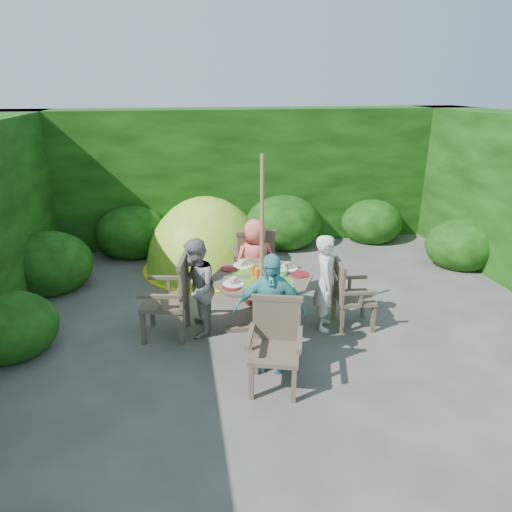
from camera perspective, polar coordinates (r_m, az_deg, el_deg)
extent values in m
plane|color=#46433F|center=(5.78, 5.10, -9.72)|extent=(60.00, 60.00, 0.00)
cube|color=black|center=(9.06, -1.17, 10.08)|extent=(9.00, 1.00, 2.50)
cylinder|color=#40362A|center=(5.70, 0.70, -6.15)|extent=(0.12, 0.12, 0.69)
cube|color=#40362A|center=(5.85, 0.68, -8.91)|extent=(0.92, 0.17, 0.06)
cube|color=#40362A|center=(5.85, 0.68, -8.91)|extent=(0.17, 0.92, 0.06)
cylinder|color=#40362A|center=(5.54, 0.71, -2.77)|extent=(1.35, 1.35, 0.04)
cylinder|color=#47A41C|center=(5.35, -1.46, -3.42)|extent=(0.29, 0.29, 0.00)
cylinder|color=#47A41C|center=(5.40, 3.30, -3.22)|extent=(0.29, 0.29, 0.00)
cylinder|color=#47A41C|center=(5.69, -1.74, -1.91)|extent=(0.29, 0.29, 0.00)
cylinder|color=#47A41C|center=(5.73, 2.74, -1.74)|extent=(0.29, 0.29, 0.00)
cylinder|color=#47A41C|center=(5.54, 0.71, -2.55)|extent=(0.29, 0.29, 0.00)
cylinder|color=white|center=(5.76, 3.98, -1.54)|extent=(0.25, 0.25, 0.01)
cylinder|color=white|center=(5.84, -1.65, -1.20)|extent=(0.25, 0.25, 0.01)
cylinder|color=white|center=(5.32, -2.83, -3.48)|extent=(0.25, 0.25, 0.01)
cylinder|color=white|center=(5.24, 3.36, -3.90)|extent=(0.25, 0.25, 0.01)
cylinder|color=red|center=(5.60, 5.49, -2.29)|extent=(0.22, 0.22, 0.01)
cylinder|color=red|center=(5.96, 1.63, -0.75)|extent=(0.22, 0.22, 0.01)
cylinder|color=red|center=(5.76, -3.34, -1.55)|extent=(0.22, 0.22, 0.01)
cylinder|color=red|center=(5.25, -3.08, -3.82)|extent=(0.22, 0.22, 0.01)
cylinder|color=red|center=(5.15, 2.87, -4.37)|extent=(0.22, 0.22, 0.01)
cylinder|color=#51AD42|center=(5.60, 2.94, -1.95)|extent=(0.18, 0.18, 0.06)
cylinder|color=olive|center=(5.40, 0.73, 1.00)|extent=(0.05, 0.05, 2.20)
cube|color=#40362A|center=(5.92, 12.18, -5.15)|extent=(0.49, 0.50, 0.04)
cube|color=#40362A|center=(5.90, 14.44, -7.60)|extent=(0.05, 0.05, 0.38)
cube|color=#40362A|center=(6.23, 13.27, -5.90)|extent=(0.05, 0.05, 0.38)
cube|color=#40362A|center=(5.78, 10.70, -7.88)|extent=(0.05, 0.05, 0.38)
cube|color=#40362A|center=(6.12, 9.73, -6.13)|extent=(0.05, 0.05, 0.38)
cube|color=#40362A|center=(5.76, 10.30, -3.10)|extent=(0.07, 0.47, 0.45)
cube|color=#40362A|center=(5.64, 13.00, -4.53)|extent=(0.45, 0.08, 0.04)
cube|color=#40362A|center=(6.05, 11.67, -2.66)|extent=(0.45, 0.08, 0.04)
cube|color=#40362A|center=(5.66, -11.32, -5.68)|extent=(0.61, 0.62, 0.05)
cube|color=#40362A|center=(6.01, -12.87, -6.61)|extent=(0.06, 0.06, 0.43)
cube|color=#40362A|center=(5.62, -13.90, -8.71)|extent=(0.06, 0.06, 0.43)
cube|color=#40362A|center=(5.92, -8.56, -6.73)|extent=(0.06, 0.06, 0.43)
cube|color=#40362A|center=(5.53, -9.29, -8.89)|extent=(0.06, 0.06, 0.43)
cube|color=#40362A|center=(5.50, -8.99, -3.14)|extent=(0.14, 0.53, 0.52)
cube|color=#40362A|center=(5.81, -10.94, -2.69)|extent=(0.52, 0.15, 0.04)
cube|color=#40362A|center=(5.34, -12.04, -4.97)|extent=(0.52, 0.15, 0.04)
cube|color=#40362A|center=(6.73, -0.40, -0.91)|extent=(0.55, 0.53, 0.05)
cube|color=#40362A|center=(7.07, 1.05, -1.81)|extent=(0.05, 0.05, 0.43)
cube|color=#40362A|center=(6.99, -2.57, -2.09)|extent=(0.05, 0.05, 0.43)
cube|color=#40362A|center=(6.66, 1.89, -3.27)|extent=(0.05, 0.05, 0.43)
cube|color=#40362A|center=(6.58, -1.94, -3.59)|extent=(0.05, 0.05, 0.43)
cube|color=#40362A|center=(6.41, 0.02, 0.60)|extent=(0.53, 0.06, 0.51)
cube|color=#40362A|center=(6.71, 1.83, 0.89)|extent=(0.07, 0.51, 0.04)
cube|color=#40362A|center=(6.62, -2.67, 0.57)|extent=(0.07, 0.51, 0.04)
cube|color=#40362A|center=(4.65, 2.33, -12.04)|extent=(0.60, 0.59, 0.05)
cube|color=#40362A|center=(4.62, -0.58, -15.44)|extent=(0.06, 0.06, 0.40)
cube|color=#40362A|center=(4.59, 4.76, -15.74)|extent=(0.06, 0.06, 0.40)
cube|color=#40362A|center=(4.96, 0.03, -12.63)|extent=(0.06, 0.06, 0.40)
cube|color=#40362A|center=(4.93, 4.94, -12.89)|extent=(0.06, 0.06, 0.40)
cube|color=#40362A|center=(4.72, 2.58, -7.96)|extent=(0.48, 0.18, 0.47)
cube|color=#40362A|center=(4.58, -0.75, -9.88)|extent=(0.18, 0.46, 0.04)
cube|color=#40362A|center=(4.55, 5.49, -10.19)|extent=(0.18, 0.46, 0.04)
imported|color=silver|center=(5.72, 8.71, -3.30)|extent=(0.41, 0.52, 1.23)
imported|color=gray|center=(5.56, -7.53, -4.01)|extent=(0.51, 0.63, 1.23)
imported|color=#E5605E|center=(6.32, -0.09, -0.75)|extent=(0.64, 0.46, 1.22)
imported|color=#48A7A8|center=(4.85, 1.75, -7.06)|extent=(0.84, 0.53, 1.33)
ellipsoid|color=#87C225|center=(7.78, -6.15, -1.46)|extent=(2.25, 2.25, 2.43)
ellipsoid|color=black|center=(7.17, -5.01, -3.42)|extent=(0.73, 0.45, 0.84)
cylinder|color=yellow|center=(7.78, -6.15, -1.36)|extent=(2.13, 2.13, 0.03)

